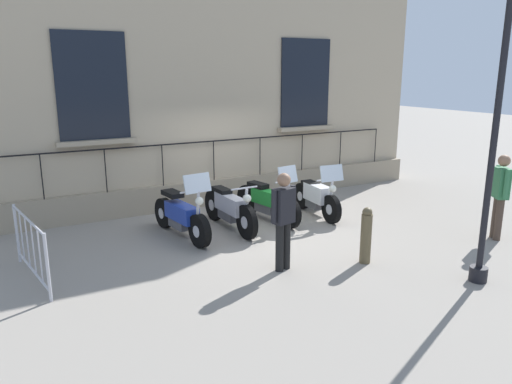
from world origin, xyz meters
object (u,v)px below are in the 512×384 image
at_px(crowd_barrier, 31,247).
at_px(pedestrian_walking, 500,192).
at_px(bollard, 366,235).
at_px(pedestrian_standing, 283,216).
at_px(motorcycle_silver, 230,209).
at_px(motorcycle_white, 317,197).
at_px(motorcycle_green, 268,202).
at_px(lamppost, 498,105).
at_px(motorcycle_blue, 181,216).

height_order(crowd_barrier, pedestrian_walking, pedestrian_walking).
xyz_separation_m(bollard, pedestrian_standing, (-0.43, -1.42, 0.44)).
bearing_deg(motorcycle_silver, bollard, 24.02).
bearing_deg(motorcycle_white, motorcycle_silver, -92.52).
bearing_deg(motorcycle_green, motorcycle_silver, -84.48).
xyz_separation_m(lamppost, bollard, (-1.47, -1.07, -2.28)).
bearing_deg(bollard, motorcycle_white, 161.37).
distance_m(motorcycle_blue, bollard, 3.67).
distance_m(motorcycle_white, pedestrian_walking, 3.78).
relative_size(lamppost, bollard, 4.81).
bearing_deg(motorcycle_green, pedestrian_standing, -24.80).
distance_m(motorcycle_white, crowd_barrier, 6.13).
distance_m(motorcycle_green, bollard, 2.94).
bearing_deg(pedestrian_standing, motorcycle_green, 155.20).
xyz_separation_m(motorcycle_blue, motorcycle_green, (-0.09, 2.06, 0.01)).
distance_m(motorcycle_green, motorcycle_white, 1.21).
xyz_separation_m(motorcycle_blue, motorcycle_silver, (0.00, 1.07, 0.01)).
bearing_deg(pedestrian_walking, bollard, -95.17).
distance_m(pedestrian_standing, pedestrian_walking, 4.62).
distance_m(motorcycle_silver, motorcycle_green, 0.99).
xyz_separation_m(motorcycle_silver, pedestrian_walking, (3.11, 4.40, 0.52)).
bearing_deg(motorcycle_white, pedestrian_walking, 36.29).
bearing_deg(pedestrian_standing, pedestrian_walking, 81.07).
bearing_deg(pedestrian_walking, lamppost, -60.15).
distance_m(motorcycle_blue, pedestrian_standing, 2.62).
height_order(crowd_barrier, bollard, crowd_barrier).
bearing_deg(pedestrian_standing, motorcycle_white, 134.45).
distance_m(lamppost, crowd_barrier, 7.48).
bearing_deg(motorcycle_white, crowd_barrier, -83.20).
height_order(motorcycle_white, lamppost, lamppost).
distance_m(motorcycle_blue, crowd_barrier, 2.95).
relative_size(motorcycle_white, pedestrian_standing, 1.16).
relative_size(motorcycle_blue, motorcycle_green, 1.02).
bearing_deg(bollard, pedestrian_walking, 84.83).
distance_m(motorcycle_blue, pedestrian_walking, 6.32).
relative_size(crowd_barrier, pedestrian_standing, 1.16).
relative_size(motorcycle_blue, motorcycle_white, 1.11).
relative_size(motorcycle_white, pedestrian_walking, 1.14).
relative_size(lamppost, pedestrian_standing, 2.90).
relative_size(motorcycle_green, lamppost, 0.43).
height_order(motorcycle_silver, pedestrian_walking, pedestrian_walking).
relative_size(motorcycle_blue, lamppost, 0.44).
distance_m(crowd_barrier, bollard, 5.54).
bearing_deg(pedestrian_standing, motorcycle_silver, 176.12).
xyz_separation_m(motorcycle_green, bollard, (2.93, 0.27, 0.06)).
xyz_separation_m(motorcycle_white, bollard, (2.73, -0.92, 0.06)).
bearing_deg(motorcycle_white, bollard, -18.63).
bearing_deg(lamppost, motorcycle_silver, -151.51).
bearing_deg(motorcycle_green, pedestrian_walking, 46.73).
distance_m(motorcycle_silver, lamppost, 5.42).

